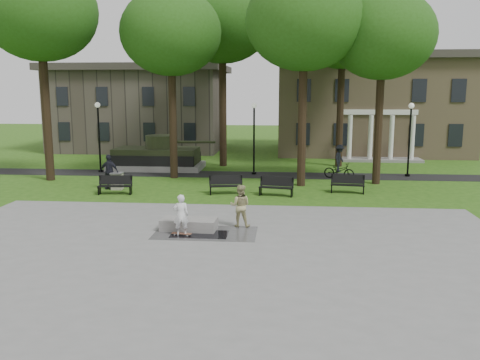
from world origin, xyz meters
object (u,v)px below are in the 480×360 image
Objects in this scene: concrete_block at (189,224)px; friend_watching at (240,206)px; cyclist at (339,165)px; trash_bin at (117,181)px; park_bench_0 at (115,184)px; skateboarder at (181,215)px.

friend_watching reaches higher than concrete_block.
cyclist is (7.25, 12.70, 0.64)m from concrete_block.
park_bench_0 is at bearing -75.23° from trash_bin.
friend_watching reaches higher than skateboarder.
trash_bin is (-12.87, -4.64, -0.40)m from cyclist.
skateboarder is 0.93× the size of friend_watching.
trash_bin is (-0.35, 1.31, -0.04)m from park_bench_0.
cyclist is 13.69m from trash_bin.
friend_watching is 13.10m from cyclist.
cyclist is 1.18× the size of park_bench_0.
skateboarder is 10.43m from trash_bin.
concrete_block is 1.20× the size of park_bench_0.
concrete_block is at bearing -56.00° from park_bench_0.
skateboarder is 2.62m from friend_watching.
concrete_block is at bearing 173.80° from cyclist.
concrete_block is 1.00m from skateboarder.
trash_bin is (-5.48, 8.87, -0.34)m from skateboarder.
cyclist reaches higher than park_bench_0.
park_bench_0 is (-12.52, -5.95, -0.36)m from cyclist.
cyclist reaches higher than concrete_block.
park_bench_0 is at bearing -36.14° from friend_watching.
cyclist is at bearing -109.98° from friend_watching.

